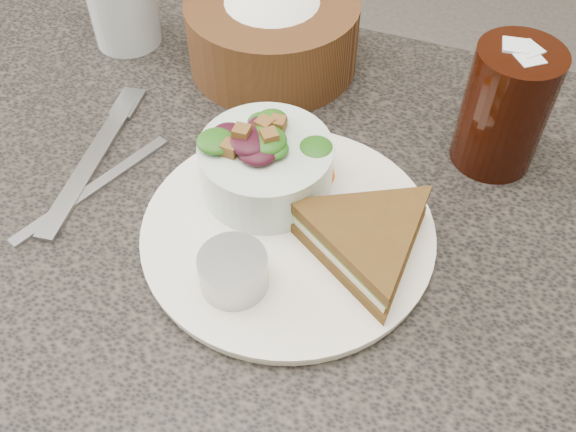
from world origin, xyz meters
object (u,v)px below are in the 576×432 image
Objects in this scene: bread_basket at (272,22)px; cola_glass at (507,104)px; dining_table at (253,377)px; salad_bowl at (266,159)px; dinner_plate at (288,232)px; dressing_ramekin at (233,272)px; sandwich at (367,240)px.

cola_glass reaches higher than bread_basket.
dining_table is 0.53m from cola_glass.
dining_table is at bearing -126.22° from salad_bowl.
cola_glass is (0.23, 0.16, 0.45)m from dining_table.
cola_glass is (0.17, 0.18, 0.07)m from dinner_plate.
dinner_plate is at bearing 73.72° from dressing_ramekin.
dressing_ramekin is at bearing -111.63° from sandwich.
cola_glass reaches higher than salad_bowl.
dinner_plate is 2.12× the size of salad_bowl.
sandwich is 1.20× the size of salad_bowl.
dressing_ramekin is (-0.02, -0.08, 0.02)m from dinner_plate.
dinner_plate is 1.77× the size of sandwich.
bread_basket reaches higher than dinner_plate.
cola_glass reaches higher than dressing_ramekin.
dining_table is 0.42m from dressing_ramekin.
dressing_ramekin is at bearing -74.46° from bread_basket.
salad_bowl is at bearing 131.71° from dinner_plate.
bread_basket is at bearing 102.83° from dining_table.
sandwich is at bearing -2.95° from dinner_plate.
salad_bowl is (-0.12, 0.05, 0.02)m from sandwich.
dinner_plate is 0.25m from cola_glass.
cola_glass is at bearing 53.72° from dressing_ramekin.
dressing_ramekin is (0.04, -0.09, 0.41)m from dining_table.
dinner_plate is 1.90× the size of cola_glass.
salad_bowl is (0.02, 0.03, 0.43)m from dining_table.
salad_bowl is 0.25m from cola_glass.
dining_table is at bearing 164.93° from dinner_plate.
sandwich is at bearing 36.03° from dressing_ramekin.
sandwich is 1.08× the size of cola_glass.
cola_glass reaches higher than dinner_plate.
dining_table is 6.83× the size of cola_glass.
dressing_ramekin is 0.32m from cola_glass.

